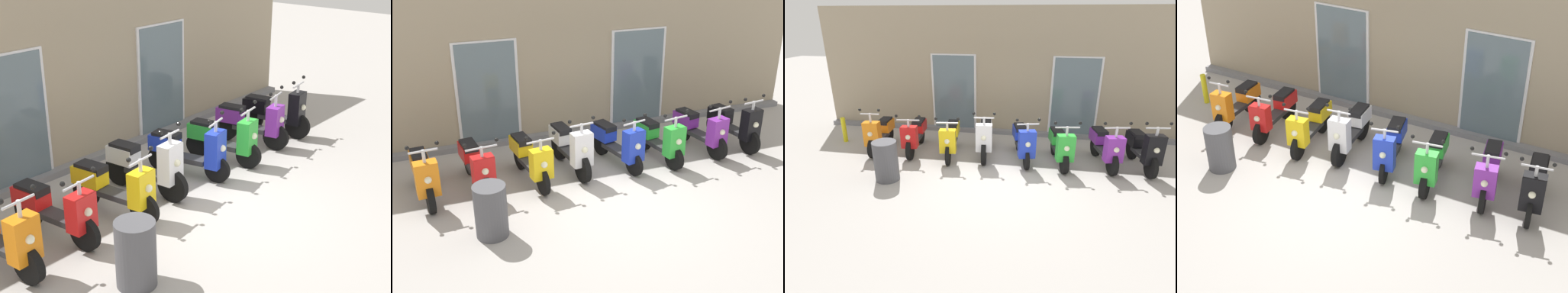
{
  "view_description": "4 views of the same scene",
  "coord_description": "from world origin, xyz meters",
  "views": [
    {
      "loc": [
        -6.4,
        -4.72,
        4.24
      ],
      "look_at": [
        0.09,
        0.78,
        0.78
      ],
      "focal_mm": 52.08,
      "sensor_mm": 36.0,
      "label": 1
    },
    {
      "loc": [
        -3.27,
        -7.05,
        4.55
      ],
      "look_at": [
        -0.35,
        0.79,
        0.71
      ],
      "focal_mm": 45.97,
      "sensor_mm": 36.0,
      "label": 2
    },
    {
      "loc": [
        0.73,
        -6.2,
        3.33
      ],
      "look_at": [
        -0.48,
        0.47,
        0.57
      ],
      "focal_mm": 29.83,
      "sensor_mm": 36.0,
      "label": 3
    },
    {
      "loc": [
        4.64,
        -7.16,
        6.18
      ],
      "look_at": [
        0.33,
        0.71,
        0.7
      ],
      "focal_mm": 53.48,
      "sensor_mm": 36.0,
      "label": 4
    }
  ],
  "objects": [
    {
      "name": "trash_bin",
      "position": [
        -2.38,
        -0.36,
        0.44
      ],
      "size": [
        0.51,
        0.51,
        0.87
      ],
      "primitive_type": "cylinder",
      "color": "#4C4C51",
      "rests_on": "ground_plane"
    },
    {
      "name": "scooter_purple",
      "position": [
        2.36,
        1.25,
        0.49
      ],
      "size": [
        0.68,
        1.59,
        1.23
      ],
      "color": "black",
      "rests_on": "ground_plane"
    },
    {
      "name": "scooter_orange",
      "position": [
        -3.26,
        1.18,
        0.48
      ],
      "size": [
        0.53,
        1.58,
        1.26
      ],
      "color": "black",
      "rests_on": "ground_plane"
    },
    {
      "name": "scooter_yellow",
      "position": [
        -1.35,
        1.16,
        0.49
      ],
      "size": [
        0.61,
        1.64,
        1.17
      ],
      "color": "black",
      "rests_on": "ground_plane"
    },
    {
      "name": "scooter_white",
      "position": [
        -0.51,
        1.32,
        0.5
      ],
      "size": [
        0.55,
        1.65,
        1.28
      ],
      "color": "black",
      "rests_on": "ground_plane"
    },
    {
      "name": "scooter_black",
      "position": [
        3.18,
        1.21,
        0.52
      ],
      "size": [
        0.6,
        1.57,
        1.27
      ],
      "color": "black",
      "rests_on": "ground_plane"
    },
    {
      "name": "scooter_green",
      "position": [
        1.33,
        1.14,
        0.47
      ],
      "size": [
        0.64,
        1.52,
        1.21
      ],
      "color": "black",
      "rests_on": "ground_plane"
    },
    {
      "name": "ground_plane",
      "position": [
        0.0,
        0.0,
        0.0
      ],
      "size": [
        40.0,
        40.0,
        0.0
      ],
      "primitive_type": "plane",
      "color": "#A8A39E"
    },
    {
      "name": "scooter_blue",
      "position": [
        0.44,
        1.21,
        0.5
      ],
      "size": [
        0.71,
        1.56,
        1.22
      ],
      "color": "black",
      "rests_on": "ground_plane"
    },
    {
      "name": "scooter_red",
      "position": [
        -2.34,
        1.29,
        0.46
      ],
      "size": [
        0.62,
        1.64,
        1.14
      ],
      "color": "black",
      "rests_on": "ground_plane"
    },
    {
      "name": "storefront_facade",
      "position": [
        0.0,
        3.25,
        1.73
      ],
      "size": [
        11.6,
        0.5,
        3.58
      ],
      "color": "gray",
      "rests_on": "ground_plane"
    }
  ]
}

